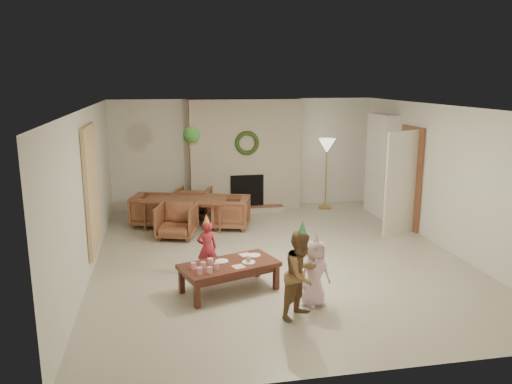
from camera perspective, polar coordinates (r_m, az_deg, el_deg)
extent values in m
plane|color=#B7B29E|center=(8.57, 2.49, -7.36)|extent=(7.00, 7.00, 0.00)
plane|color=white|center=(8.06, 2.66, 9.56)|extent=(7.00, 7.00, 0.00)
plane|color=silver|center=(11.61, -1.38, 4.36)|extent=(7.00, 0.00, 7.00)
plane|color=silver|center=(5.01, 11.80, -7.37)|extent=(7.00, 0.00, 7.00)
plane|color=silver|center=(8.10, -18.58, -0.02)|extent=(0.00, 7.00, 7.00)
plane|color=silver|center=(9.37, 20.75, 1.49)|extent=(0.00, 7.00, 7.00)
cube|color=#602A19|center=(11.41, -1.21, 4.22)|extent=(2.50, 0.40, 2.50)
cube|color=brown|center=(11.32, -0.89, -2.01)|extent=(1.60, 0.30, 0.12)
cube|color=black|center=(11.39, -1.05, 0.10)|extent=(0.75, 0.12, 0.75)
torus|color=#213C16|center=(11.15, -1.03, 5.57)|extent=(0.54, 0.10, 0.54)
cylinder|color=gold|center=(11.81, 7.83, -1.72)|extent=(0.30, 0.30, 0.03)
cylinder|color=gold|center=(11.65, 7.94, 1.79)|extent=(0.03, 0.03, 1.45)
cone|color=beige|center=(11.54, 8.05, 5.21)|extent=(0.39, 0.39, 0.32)
cube|color=white|center=(11.32, 14.00, 3.00)|extent=(0.30, 1.00, 2.20)
cube|color=white|center=(11.43, 13.74, -0.22)|extent=(0.30, 0.92, 0.03)
cube|color=white|center=(11.35, 13.84, 1.75)|extent=(0.30, 0.92, 0.03)
cube|color=white|center=(11.29, 13.95, 3.74)|extent=(0.30, 0.92, 0.03)
cube|color=white|center=(11.23, 14.06, 5.76)|extent=(0.30, 0.92, 0.03)
cube|color=#AA1F30|center=(11.26, 13.99, 0.30)|extent=(0.20, 0.40, 0.24)
cube|color=#283C93|center=(11.36, 13.69, 2.49)|extent=(0.20, 0.44, 0.24)
cube|color=#BB8528|center=(11.17, 14.10, 4.32)|extent=(0.20, 0.36, 0.22)
cube|color=brown|center=(10.41, 17.07, 1.53)|extent=(0.05, 0.86, 2.04)
cube|color=beige|center=(9.91, 16.12, 0.93)|extent=(0.77, 0.32, 2.00)
cube|color=beige|center=(8.29, -18.12, 0.29)|extent=(0.06, 1.20, 2.00)
imported|color=brown|center=(10.28, -7.93, -2.32)|extent=(1.87, 1.37, 0.59)
imported|color=brown|center=(9.59, -8.98, -3.27)|extent=(0.87, 0.88, 0.65)
imported|color=brown|center=(10.96, -7.02, -1.17)|extent=(0.87, 0.88, 0.65)
imported|color=brown|center=(10.47, -11.84, -2.02)|extent=(0.88, 0.87, 0.65)
imported|color=brown|center=(10.09, -2.87, -2.31)|extent=(0.88, 0.87, 0.65)
cylinder|color=tan|center=(9.38, -7.33, 7.79)|extent=(0.01, 0.01, 0.70)
cylinder|color=brown|center=(9.42, -7.27, 5.67)|extent=(0.16, 0.16, 0.12)
sphere|color=#20501A|center=(9.40, -7.29, 6.39)|extent=(0.32, 0.32, 0.32)
cube|color=#4E241A|center=(7.14, -3.07, -8.31)|extent=(1.49, 1.08, 0.06)
cube|color=#4E241A|center=(7.17, -3.06, -8.85)|extent=(1.36, 0.95, 0.08)
cube|color=#4E241A|center=(6.76, -6.69, -11.56)|extent=(0.09, 0.09, 0.35)
cube|color=#4E241A|center=(7.28, 2.29, -9.65)|extent=(0.09, 0.09, 0.35)
cube|color=#4E241A|center=(7.23, -8.44, -9.95)|extent=(0.09, 0.09, 0.35)
cube|color=#4E241A|center=(7.71, 0.11, -8.30)|extent=(0.09, 0.09, 0.35)
cylinder|color=white|center=(6.78, -6.43, -8.85)|extent=(0.09, 0.09, 0.09)
cylinder|color=white|center=(6.96, -7.12, -8.29)|extent=(0.09, 0.09, 0.09)
cylinder|color=white|center=(6.78, -5.28, -8.82)|extent=(0.09, 0.09, 0.09)
cylinder|color=white|center=(6.96, -6.00, -8.26)|extent=(0.09, 0.09, 0.09)
cylinder|color=white|center=(6.91, -4.47, -8.39)|extent=(0.09, 0.09, 0.09)
cylinder|color=white|center=(7.09, -5.19, -7.85)|extent=(0.09, 0.09, 0.09)
cylinder|color=white|center=(7.21, -3.90, -7.81)|extent=(0.24, 0.24, 0.01)
cylinder|color=white|center=(7.16, -0.83, -7.94)|extent=(0.24, 0.24, 0.01)
cylinder|color=white|center=(7.42, -0.21, -7.17)|extent=(0.24, 0.24, 0.01)
sphere|color=tan|center=(7.14, -0.83, -7.64)|extent=(0.09, 0.09, 0.07)
cube|color=#EBADBD|center=(7.00, -2.00, -8.46)|extent=(0.20, 0.20, 0.01)
cube|color=#EBADBD|center=(7.44, -1.22, -7.12)|extent=(0.20, 0.20, 0.01)
imported|color=#A4232E|center=(7.73, -5.57, -6.35)|extent=(0.33, 0.23, 0.85)
cone|color=gold|center=(7.60, -5.65, -3.08)|extent=(0.14, 0.14, 0.16)
imported|color=#983829|center=(6.37, 5.17, -9.28)|extent=(0.69, 0.67, 1.13)
cone|color=#45A263|center=(6.17, 5.28, -4.07)|extent=(0.17, 0.17, 0.18)
imported|color=silver|center=(6.73, 6.69, -9.10)|extent=(0.51, 0.42, 0.90)
cone|color=silver|center=(6.57, 6.80, -5.15)|extent=(0.13, 0.13, 0.16)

